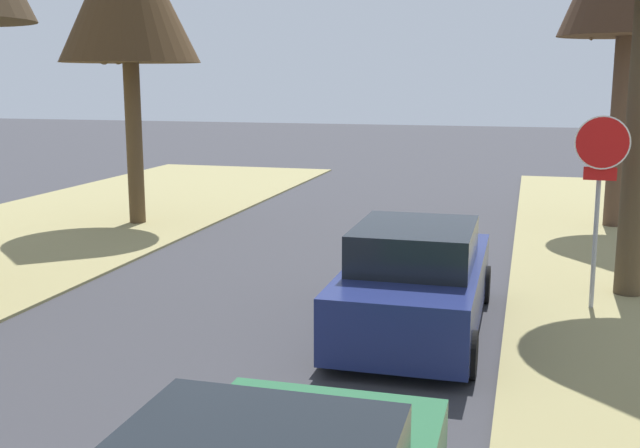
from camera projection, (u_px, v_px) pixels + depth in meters
name	position (u px, v px, depth m)	size (l,w,h in m)	color
stop_sign_far	(600.00, 170.00, 11.51)	(0.81, 0.24, 2.97)	#9EA0A5
parked_sedan_navy	(416.00, 282.00, 10.83)	(1.97, 4.41, 1.57)	navy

